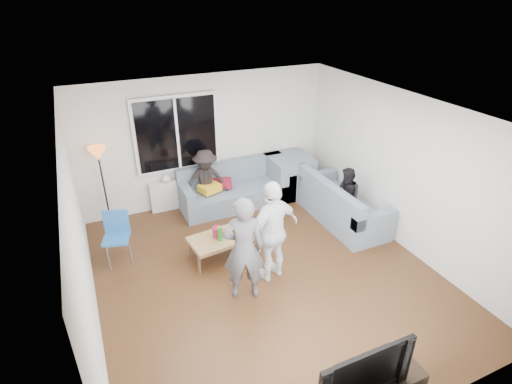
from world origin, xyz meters
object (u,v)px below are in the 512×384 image
side_chair (116,239)px  spectator_back (206,181)px  sofa_right_section (342,200)px  player_right (273,231)px  sofa_back_section (237,186)px  spectator_right (346,197)px  player_left (243,249)px  television (359,367)px  floor_lamp (104,188)px  coffee_table (224,246)px

side_chair → spectator_back: spectator_back is taller
sofa_right_section → side_chair: 4.09m
sofa_right_section → player_right: size_ratio=1.23×
sofa_back_section → spectator_right: 2.19m
player_left → sofa_back_section: bearing=-92.9°
spectator_right → television: bearing=-29.5°
floor_lamp → player_right: size_ratio=0.96×
sofa_back_section → floor_lamp: 2.52m
spectator_back → sofa_right_section: bearing=-21.2°
sofa_right_section → spectator_right: size_ratio=1.80×
sofa_back_section → side_chair: size_ratio=2.67×
player_left → spectator_back: 2.62m
television → spectator_back: bearing=90.1°
player_left → spectator_back: (0.30, 2.59, -0.17)m
floor_lamp → spectator_back: bearing=-6.6°
player_left → spectator_right: bearing=-140.1°
coffee_table → spectator_back: size_ratio=0.85×
spectator_right → spectator_back: spectator_back is taller
sofa_right_section → floor_lamp: size_ratio=1.28×
coffee_table → player_left: size_ratio=0.68×
spectator_back → side_chair: bearing=-139.9°
coffee_table → side_chair: (-1.61, 0.59, 0.23)m
player_left → player_right: bearing=-141.3°
television → sofa_back_section: bearing=82.6°
spectator_back → television: size_ratio=1.20×
player_right → player_left: bearing=5.5°
floor_lamp → television: floor_lamp is taller
sofa_back_section → spectator_right: size_ratio=2.07×
coffee_table → player_left: (-0.05, -0.99, 0.61)m
player_right → television: player_right is taller
coffee_table → player_left: player_left is taller
coffee_table → spectator_right: spectator_right is taller
sofa_back_section → floor_lamp: floor_lamp is taller
television → coffee_table: bearing=94.6°
player_left → coffee_table: bearing=-76.0°
television → player_right: bearing=83.8°
spectator_back → coffee_table: bearing=-87.2°
floor_lamp → television: size_ratio=1.45×
sofa_back_section → floor_lamp: (-2.48, 0.25, 0.36)m
television → side_chair: bearing=116.2°
television → floor_lamp: bearing=110.4°
sofa_right_section → spectator_back: 2.65m
spectator_back → player_left: bearing=-85.0°
sofa_right_section → floor_lamp: floor_lamp is taller
sofa_right_section → spectator_back: size_ratio=1.55×
side_chair → television: bearing=-46.6°
player_right → television: size_ratio=1.52×
floor_lamp → spectator_back: 1.87m
side_chair → sofa_right_section: bearing=11.4°
sofa_right_section → sofa_back_section: bearing=48.7°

